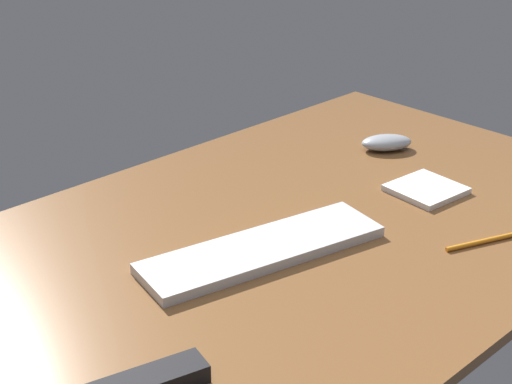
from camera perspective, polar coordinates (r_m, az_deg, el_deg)
The scene contains 5 objects.
desk at distance 137.59cm, azimuth 2.02°, elevation -3.41°, with size 140.00×84.00×2.00cm, color brown.
keyboard at distance 130.55cm, azimuth 0.48°, elevation -4.15°, with size 42.02×11.80×1.78cm, color silver.
computer_mouse at distance 173.71cm, azimuth 9.37°, elevation 3.53°, with size 11.06×6.13×3.18cm, color #999EA5.
notepad at distance 155.48cm, azimuth 12.14°, elevation 0.20°, with size 12.37×11.99×1.15cm, color white.
pen at distance 139.04cm, azimuth 15.89°, elevation -3.47°, with size 0.81×0.81×13.81cm, color orange.
Camera 1 is at (-87.04, -83.50, 67.21)cm, focal length 55.56 mm.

